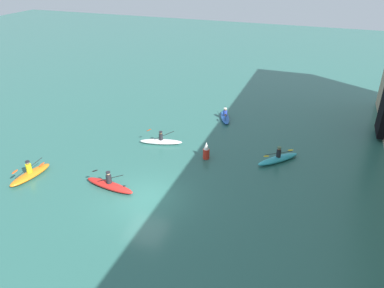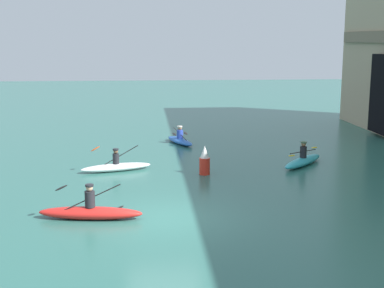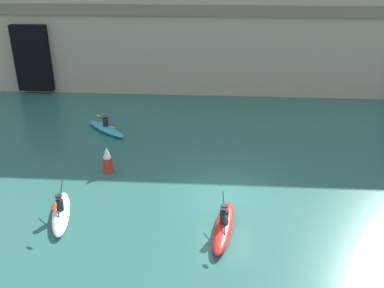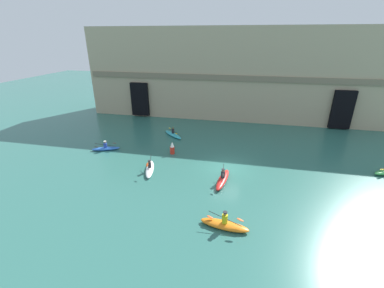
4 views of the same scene
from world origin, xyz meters
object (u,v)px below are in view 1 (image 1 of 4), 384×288
kayak_white (161,141)px  kayak_blue (225,117)px  kayak_cyan (278,159)px  kayak_orange (30,174)px  kayak_red (110,185)px  marker_buoy (206,151)px

kayak_white → kayak_blue: 6.88m
kayak_white → kayak_cyan: bearing=-13.3°
kayak_orange → kayak_red: bearing=-75.1°
kayak_white → kayak_blue: (-6.07, 3.25, 0.01)m
kayak_white → kayak_red: bearing=-110.1°
kayak_orange → kayak_cyan: bearing=-54.8°
kayak_white → kayak_orange: kayak_orange is taller
kayak_blue → marker_buoy: bearing=-16.7°
kayak_cyan → kayak_red: bearing=169.0°
kayak_blue → marker_buoy: size_ratio=2.27×
kayak_white → kayak_cyan: 8.62m
kayak_orange → marker_buoy: (-6.17, 9.78, 0.34)m
kayak_red → kayak_white: bearing=-86.7°
kayak_white → marker_buoy: marker_buoy is taller
kayak_white → kayak_orange: 9.25m
kayak_cyan → kayak_red: 11.38m
kayak_orange → kayak_blue: 16.05m
kayak_orange → marker_buoy: size_ratio=2.48×
kayak_red → marker_buoy: bearing=-120.6°
kayak_blue → kayak_red: bearing=-38.3°
kayak_blue → kayak_orange: bearing=-56.5°
kayak_cyan → marker_buoy: 4.94m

